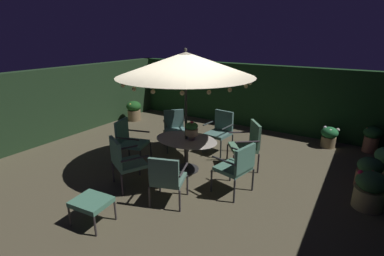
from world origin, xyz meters
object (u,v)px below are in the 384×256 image
Objects in this scene: patio_chair_south at (248,142)px; potted_plant_right_near at (329,136)px; potted_plant_right_far at (370,190)px; potted_plant_back_center at (369,172)px; patio_chair_northeast at (125,160)px; patio_chair_east at (167,177)px; potted_plant_back_right at (134,110)px; centerpiece_planter at (192,129)px; patio_chair_southeast at (237,165)px; patio_chair_southwest at (220,129)px; patio_umbrella at (186,64)px; ottoman_footrest at (91,203)px; patio_chair_west at (175,127)px; patio_dining_table at (186,146)px; patio_chair_north at (129,139)px; potted_plant_back_left at (372,138)px.

potted_plant_right_near is at bearing 58.98° from patio_chair_south.
potted_plant_right_far is 1.09× the size of potted_plant_back_center.
patio_chair_east is (1.07, -0.06, -0.03)m from patio_chair_northeast.
patio_chair_south is at bearing -15.93° from potted_plant_back_right.
patio_chair_south is 4.91m from potted_plant_back_right.
potted_plant_back_right is at bearing 131.53° from patio_chair_northeast.
centerpiece_planter is at bearing -139.72° from patio_chair_south.
patio_chair_southwest is (-1.19, 1.66, 0.01)m from patio_chair_southeast.
centerpiece_planter is 0.39× the size of patio_chair_southwest.
patio_chair_south is 2.40m from potted_plant_right_far.
patio_chair_northeast is at bearing -116.52° from patio_umbrella.
patio_umbrella reaches higher than patio_chair_south.
ottoman_footrest is 4.64m from potted_plant_right_far.
potted_plant_back_right is at bearing 154.98° from patio_chair_west.
centerpiece_planter reaches higher than patio_dining_table.
patio_chair_north is 2.69m from patio_chair_south.
potted_plant_right_far reaches higher than potted_plant_back_center.
patio_chair_northeast is at bearing -106.14° from patio_chair_southwest.
patio_chair_southwest is 1.19m from patio_chair_west.
centerpiece_planter is at bearing 81.62° from ottoman_footrest.
patio_chair_east is (0.45, -1.28, -0.03)m from patio_dining_table.
patio_chair_north is at bearing -169.53° from potted_plant_right_far.
patio_chair_east is 1.32m from patio_chair_southeast.
patio_umbrella is 4.13× the size of potted_plant_right_far.
patio_chair_east is at bearing -122.49° from potted_plant_back_left.
patio_chair_west is at bearing 75.98° from patio_chair_north.
potted_plant_back_left is (2.09, 3.67, -0.21)m from patio_chair_southeast.
patio_chair_southwest is at bearing 151.32° from patio_chair_south.
potted_plant_back_center is at bearing 21.01° from centerpiece_planter.
patio_chair_south reaches higher than patio_chair_southwest.
patio_chair_southeast is at bearing -15.17° from centerpiece_planter.
patio_umbrella is at bearing 84.42° from ottoman_footrest.
patio_dining_table is at bearing 109.42° from patio_chair_east.
potted_plant_back_center is at bearing 20.81° from patio_umbrella.
patio_chair_northeast is (-0.73, -1.26, -0.40)m from centerpiece_planter.
patio_chair_southwest is 3.86m from potted_plant_back_left.
patio_chair_west is at bearing 177.06° from patio_chair_south.
patio_umbrella is 4.50× the size of potted_plant_back_center.
potted_plant_right_far is at bearing 10.47° from patio_chair_north.
potted_plant_right_near is (3.78, 3.54, -0.29)m from patio_chair_north.
patio_chair_northeast is at bearing -131.22° from potted_plant_back_left.
ottoman_footrest is at bearing -77.12° from patio_chair_west.
potted_plant_right_far is (4.06, 1.72, -0.23)m from patio_chair_northeast.
patio_chair_north is at bearing -178.01° from patio_chair_southeast.
patio_chair_north reaches higher than patio_dining_table.
patio_umbrella is 6.79× the size of centerpiece_planter.
potted_plant_right_far is (4.76, 0.88, -0.24)m from patio_chair_north.
patio_chair_northeast is (-0.61, -1.23, -1.73)m from patio_umbrella.
potted_plant_back_left is (3.30, 3.34, -0.60)m from centerpiece_planter.
patio_umbrella is 4.07× the size of potted_plant_back_right.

